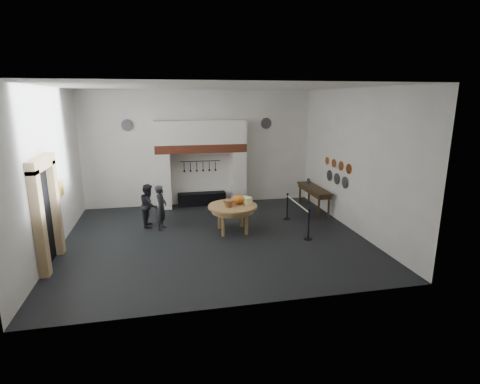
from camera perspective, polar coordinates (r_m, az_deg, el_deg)
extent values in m
cube|color=black|center=(11.68, -3.83, -6.92)|extent=(9.00, 8.00, 0.02)
cube|color=silver|center=(10.91, -4.23, 15.72)|extent=(9.00, 8.00, 0.02)
cube|color=white|center=(15.01, -6.14, 6.63)|extent=(9.00, 0.02, 4.50)
cube|color=white|center=(7.23, 0.35, -1.45)|extent=(9.00, 0.02, 4.50)
cube|color=white|center=(11.39, -27.08, 2.76)|extent=(0.02, 8.00, 4.50)
cube|color=white|center=(12.50, 16.94, 4.59)|extent=(0.02, 8.00, 4.50)
cube|color=silver|center=(14.79, -11.58, 1.68)|extent=(0.55, 0.70, 2.15)
cube|color=silver|center=(15.08, -0.30, 2.21)|extent=(0.55, 0.70, 2.15)
cube|color=#9E442B|center=(14.65, -6.01, 6.68)|extent=(3.50, 0.72, 0.32)
cube|color=silver|center=(14.59, -6.07, 9.06)|extent=(3.50, 0.70, 0.90)
cube|color=black|center=(15.12, -5.83, -1.04)|extent=(1.90, 0.45, 0.50)
cylinder|color=black|center=(15.00, -6.06, 4.69)|extent=(1.60, 0.02, 0.02)
cube|color=black|center=(10.67, -27.67, -3.54)|extent=(0.04, 1.10, 2.50)
cube|color=tan|center=(9.99, -28.25, -4.44)|extent=(0.22, 0.30, 2.60)
cube|color=tan|center=(11.28, -26.34, -2.23)|extent=(0.22, 0.30, 2.60)
cube|color=tan|center=(10.35, -28.08, 3.90)|extent=(0.22, 1.70, 0.30)
cube|color=gold|center=(12.26, -25.59, 0.53)|extent=(0.05, 0.34, 0.44)
cylinder|color=#A8844F|center=(11.92, -1.14, -2.20)|extent=(1.86, 1.86, 0.07)
ellipsoid|color=orange|center=(12.00, -0.29, -1.14)|extent=(0.36, 0.36, 0.31)
cube|color=#FEFF98|center=(11.93, 1.26, -1.41)|extent=(0.22, 0.22, 0.24)
cube|color=#FFF498|center=(12.21, 0.85, -1.14)|extent=(0.18, 0.18, 0.20)
cone|color=#925E35|center=(11.71, -1.73, -1.76)|extent=(0.38, 0.38, 0.22)
ellipsoid|color=#A75E3B|center=(12.21, -1.91, -1.32)|extent=(0.31, 0.18, 0.13)
imported|color=black|center=(12.42, -11.93, -2.34)|extent=(0.49, 0.61, 1.47)
imported|color=black|center=(12.82, -13.72, -1.98)|extent=(0.59, 0.74, 1.44)
cube|color=#3B2615|center=(14.43, 11.23, 0.56)|extent=(0.55, 2.20, 0.06)
cylinder|color=#515056|center=(14.94, 10.37, 1.61)|extent=(0.12, 0.12, 0.22)
cylinder|color=#C6662D|center=(12.70, 16.26, 3.40)|extent=(0.03, 0.34, 0.34)
cylinder|color=#C6662D|center=(13.18, 15.15, 3.85)|extent=(0.03, 0.32, 0.32)
cylinder|color=#C6662D|center=(13.67, 14.12, 4.27)|extent=(0.03, 0.30, 0.30)
cylinder|color=#C6662D|center=(14.16, 13.16, 4.66)|extent=(0.03, 0.28, 0.28)
cylinder|color=#4C4C51|center=(12.97, 15.70, 1.40)|extent=(0.03, 0.40, 0.40)
cylinder|color=#4C4C51|center=(13.49, 14.54, 1.96)|extent=(0.03, 0.40, 0.40)
cylinder|color=#4C4C51|center=(14.02, 13.47, 2.47)|extent=(0.03, 0.40, 0.40)
cylinder|color=#4C4C51|center=(14.85, -16.79, 9.72)|extent=(0.44, 0.03, 0.44)
cylinder|color=#4C4C51|center=(15.38, 4.01, 10.41)|extent=(0.44, 0.03, 0.44)
cylinder|color=black|center=(11.55, 10.42, -5.02)|extent=(0.05, 0.05, 0.90)
cylinder|color=black|center=(13.33, 7.21, -2.28)|extent=(0.05, 0.05, 0.90)
cylinder|color=silver|center=(12.31, 8.77, -1.78)|extent=(0.04, 2.00, 0.04)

